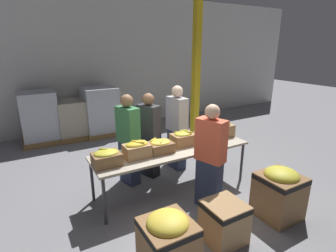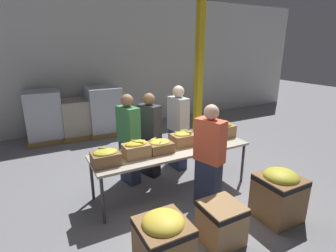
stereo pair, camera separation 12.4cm
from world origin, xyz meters
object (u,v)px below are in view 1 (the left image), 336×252
pallet_stack_0 (74,119)px  donation_bin_0 (168,239)px  volunteer_2 (149,136)px  pallet_stack_2 (100,112)px  sorting_table (172,151)px  donation_bin_1 (224,220)px  banana_box_4 (206,136)px  banana_box_5 (222,129)px  volunteer_1 (210,158)px  banana_box_3 (183,138)px  volunteer_3 (177,128)px  banana_box_1 (137,149)px  volunteer_0 (128,141)px  banana_box_0 (107,158)px  banana_box_2 (160,146)px  donation_bin_2 (279,191)px  support_pillar (196,66)px  pallet_stack_1 (39,118)px

pallet_stack_0 → donation_bin_0: bearing=-89.6°
volunteer_2 → pallet_stack_2: (-0.12, 3.03, -0.15)m
sorting_table → donation_bin_1: sorting_table is taller
banana_box_4 → banana_box_5: 0.51m
donation_bin_1 → volunteer_1: bearing=67.1°
pallet_stack_2 → pallet_stack_0: bearing=174.1°
banana_box_3 → volunteer_3: size_ratio=0.23×
donation_bin_0 → pallet_stack_2: 5.27m
banana_box_1 → volunteer_0: size_ratio=0.24×
banana_box_0 → banana_box_2: banana_box_0 is taller
banana_box_3 → banana_box_2: bearing=-170.0°
sorting_table → donation_bin_0: sorting_table is taller
banana_box_0 → volunteer_2: 1.35m
banana_box_0 → pallet_stack_0: (0.23, 3.91, -0.40)m
banana_box_2 → pallet_stack_2: (0.03, 3.78, -0.23)m
volunteer_1 → banana_box_2: bearing=17.2°
banana_box_1 → pallet_stack_0: 3.89m
volunteer_1 → pallet_stack_2: 4.51m
volunteer_0 → volunteer_2: (0.46, 0.09, -0.02)m
banana_box_5 → donation_bin_2: 1.64m
volunteer_3 → support_pillar: size_ratio=0.44×
support_pillar → banana_box_4: bearing=-120.3°
volunteer_0 → donation_bin_0: 2.18m
banana_box_3 → volunteer_3: volunteer_3 is taller
pallet_stack_0 → banana_box_0: bearing=-93.4°
sorting_table → pallet_stack_0: pallet_stack_0 is taller
banana_box_4 → volunteer_1: size_ratio=0.24×
banana_box_4 → banana_box_1: bearing=179.3°
volunteer_0 → donation_bin_2: volunteer_0 is taller
banana_box_2 → support_pillar: support_pillar is taller
volunteer_3 → pallet_stack_1: 3.94m
banana_box_3 → pallet_stack_2: (-0.49, 3.69, -0.25)m
banana_box_1 → pallet_stack_1: size_ratio=0.30×
sorting_table → pallet_stack_2: pallet_stack_2 is taller
volunteer_2 → donation_bin_0: bearing=-41.5°
pallet_stack_1 → banana_box_4: bearing=-57.1°
banana_box_4 → pallet_stack_1: pallet_stack_1 is taller
donation_bin_1 → support_pillar: (2.00, 3.54, 1.70)m
banana_box_2 → donation_bin_2: (1.27, -1.44, -0.49)m
volunteer_2 → volunteer_3: 0.66m
volunteer_1 → volunteer_2: (-0.36, 1.45, -0.01)m
donation_bin_2 → pallet_stack_1: size_ratio=0.58×
donation_bin_2 → banana_box_4: bearing=102.7°
pallet_stack_2 → banana_box_1: bearing=-96.8°
volunteer_1 → pallet_stack_0: bearing=-3.8°
banana_box_2 → volunteer_1: size_ratio=0.24×
donation_bin_1 → banana_box_0: bearing=129.3°
banana_box_3 → donation_bin_2: 1.78m
banana_box_0 → volunteer_0: 0.95m
volunteer_3 → pallet_stack_2: size_ratio=1.28×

